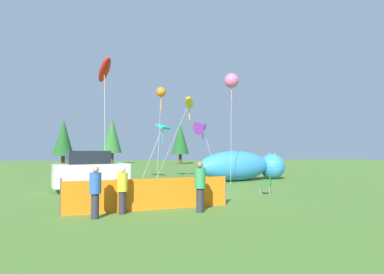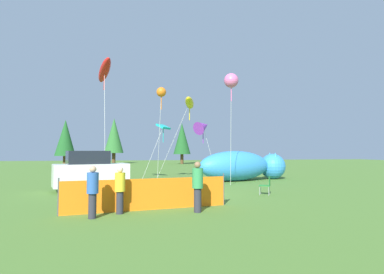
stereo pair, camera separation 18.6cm
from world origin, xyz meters
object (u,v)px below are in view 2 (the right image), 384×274
at_px(inflatable_cat, 242,167).
at_px(spectator_in_white_shirt, 120,188).
at_px(kite_pink_octopus, 231,81).
at_px(kite_purple_delta, 203,127).
at_px(kite_red_lizard, 104,71).
at_px(kite_yellow_hero, 189,103).
at_px(kite_orange_flower, 161,93).
at_px(folding_chair, 267,184).
at_px(spectator_in_yellow_shirt, 93,190).
at_px(spectator_in_blue_shirt, 198,185).
at_px(kite_teal_diamond, 163,127).
at_px(parked_car, 91,171).

xyz_separation_m(inflatable_cat, spectator_in_white_shirt, (-8.41, -10.75, -0.13)).
height_order(kite_pink_octopus, kite_purple_delta, kite_pink_octopus).
bearing_deg(kite_red_lizard, kite_yellow_hero, 17.14).
height_order(spectator_in_white_shirt, kite_red_lizard, kite_red_lizard).
bearing_deg(spectator_in_white_shirt, kite_orange_flower, 78.38).
height_order(folding_chair, kite_pink_octopus, kite_pink_octopus).
xyz_separation_m(folding_chair, spectator_in_yellow_shirt, (-7.89, -4.00, 0.39)).
xyz_separation_m(spectator_in_blue_shirt, kite_orange_flower, (-0.50, 11.20, 5.54)).
xyz_separation_m(kite_teal_diamond, kite_yellow_hero, (1.76, -2.64, 1.65)).
xyz_separation_m(inflatable_cat, kite_purple_delta, (-2.89, 0.72, 3.08)).
height_order(spectator_in_yellow_shirt, kite_pink_octopus, kite_pink_octopus).
bearing_deg(kite_teal_diamond, kite_orange_flower, -97.61).
bearing_deg(kite_purple_delta, kite_yellow_hero, -161.50).
distance_m(spectator_in_yellow_shirt, kite_yellow_hero, 13.70).
bearing_deg(spectator_in_white_shirt, kite_red_lizard, 99.92).
height_order(folding_chair, kite_purple_delta, kite_purple_delta).
relative_size(spectator_in_white_shirt, kite_teal_diamond, 0.37).
distance_m(folding_chair, inflatable_cat, 7.48).
bearing_deg(kite_red_lizard, kite_teal_diamond, 46.63).
xyz_separation_m(kite_orange_flower, kite_purple_delta, (3.26, 0.48, -2.43)).
relative_size(spectator_in_white_shirt, kite_pink_octopus, 0.23).
height_order(kite_yellow_hero, kite_purple_delta, kite_yellow_hero).
relative_size(spectator_in_blue_shirt, spectator_in_yellow_shirt, 1.06).
bearing_deg(spectator_in_blue_shirt, kite_yellow_hero, 81.78).
xyz_separation_m(folding_chair, kite_teal_diamond, (-4.42, 10.32, 3.63)).
bearing_deg(kite_orange_flower, kite_red_lizard, -155.67).
xyz_separation_m(kite_yellow_hero, kite_purple_delta, (1.13, 0.38, -1.73)).
bearing_deg(spectator_in_white_shirt, spectator_in_blue_shirt, -4.43).
height_order(parked_car, spectator_in_blue_shirt, parked_car).
distance_m(inflatable_cat, kite_purple_delta, 4.28).
bearing_deg(spectator_in_white_shirt, inflatable_cat, 51.97).
relative_size(spectator_in_yellow_shirt, kite_orange_flower, 0.25).
bearing_deg(folding_chair, spectator_in_blue_shirt, 70.32).
distance_m(kite_teal_diamond, kite_purple_delta, 3.67).
height_order(folding_chair, kite_red_lizard, kite_red_lizard).
bearing_deg(spectator_in_white_shirt, parked_car, 106.71).
relative_size(folding_chair, kite_orange_flower, 0.14).
bearing_deg(folding_chair, spectator_in_white_shirt, 55.98).
xyz_separation_m(parked_car, kite_orange_flower, (4.27, 4.30, 5.45)).
bearing_deg(spectator_in_yellow_shirt, kite_teal_diamond, 76.39).
distance_m(inflatable_cat, spectator_in_white_shirt, 13.64).
relative_size(folding_chair, spectator_in_blue_shirt, 0.51).
bearing_deg(kite_yellow_hero, spectator_in_white_shirt, -111.59).
height_order(spectator_in_yellow_shirt, kite_yellow_hero, kite_yellow_hero).
height_order(parked_car, kite_orange_flower, kite_orange_flower).
xyz_separation_m(folding_chair, spectator_in_blue_shirt, (-4.29, -3.61, 0.44)).
relative_size(spectator_in_yellow_shirt, kite_red_lizard, 0.21).
bearing_deg(kite_orange_flower, kite_yellow_hero, 2.67).
xyz_separation_m(parked_car, spectator_in_blue_shirt, (4.76, -6.90, -0.09)).
xyz_separation_m(spectator_in_white_shirt, kite_red_lizard, (-1.61, 9.24, 6.61)).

